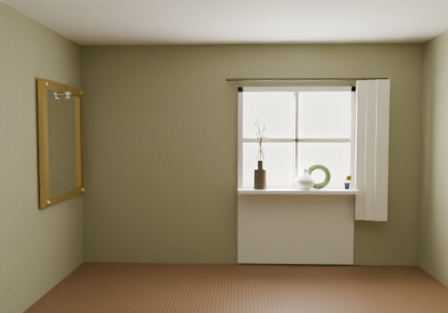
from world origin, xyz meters
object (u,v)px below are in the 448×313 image
wreath (318,179)px  cream_vase (305,179)px  gilt_mirror (63,142)px  dark_jug (260,179)px

wreath → cream_vase: bearing=-157.4°
cream_vase → gilt_mirror: size_ratio=0.19×
cream_vase → wreath: 0.16m
cream_vase → gilt_mirror: bearing=-169.1°
wreath → gilt_mirror: 2.85m
gilt_mirror → cream_vase: bearing=10.9°
dark_jug → gilt_mirror: bearing=-166.5°
cream_vase → gilt_mirror: 2.69m
dark_jug → wreath: size_ratio=0.80×
cream_vase → gilt_mirror: gilt_mirror is taller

